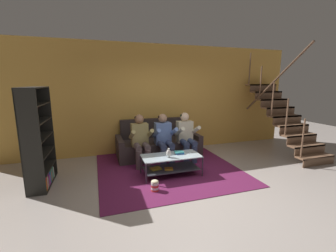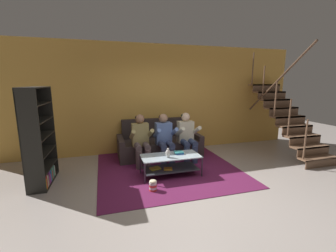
{
  "view_description": "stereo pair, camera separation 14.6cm",
  "coord_description": "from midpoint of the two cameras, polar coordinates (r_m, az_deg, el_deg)",
  "views": [
    {
      "loc": [
        -1.57,
        -3.55,
        1.89
      ],
      "look_at": [
        -0.09,
        0.96,
        0.97
      ],
      "focal_mm": 24.0,
      "sensor_mm": 36.0,
      "label": 1
    },
    {
      "loc": [
        -1.43,
        -3.6,
        1.89
      ],
      "look_at": [
        -0.09,
        0.96,
        0.97
      ],
      "focal_mm": 24.0,
      "sensor_mm": 36.0,
      "label": 2
    }
  ],
  "objects": [
    {
      "name": "popcorn_tub",
      "position": [
        4.1,
        -2.78,
        -14.85
      ],
      "size": [
        0.14,
        0.14,
        0.21
      ],
      "color": "red",
      "rests_on": "ground"
    },
    {
      "name": "back_partition",
      "position": [
        6.24,
        -2.45,
        6.92
      ],
      "size": [
        8.4,
        0.12,
        2.9
      ],
      "primitive_type": "cube",
      "color": "gold",
      "rests_on": "ground"
    },
    {
      "name": "vase",
      "position": [
        4.49,
        0.92,
        -6.92
      ],
      "size": [
        0.09,
        0.09,
        0.19
      ],
      "color": "silver",
      "rests_on": "coffee_table"
    },
    {
      "name": "person_seated_right",
      "position": [
        5.49,
        5.6,
        -2.25
      ],
      "size": [
        0.5,
        0.58,
        1.17
      ],
      "color": "navy",
      "rests_on": "ground"
    },
    {
      "name": "bookshelf",
      "position": [
        4.8,
        -29.39,
        -4.57
      ],
      "size": [
        0.36,
        1.01,
        1.82
      ],
      "color": "black",
      "rests_on": "ground"
    },
    {
      "name": "area_rug",
      "position": [
        5.26,
        0.2,
        -10.01
      ],
      "size": [
        3.0,
        3.27,
        0.01
      ],
      "color": "#611B45",
      "rests_on": "ground"
    },
    {
      "name": "staircase_run",
      "position": [
        6.73,
        28.58,
        2.44
      ],
      "size": [
        0.95,
        2.25,
        2.76
      ],
      "color": "brown",
      "rests_on": "ground"
    },
    {
      "name": "coffee_table",
      "position": [
        4.67,
        1.41,
        -9.19
      ],
      "size": [
        1.2,
        0.56,
        0.42
      ],
      "color": "#ADC0CA",
      "rests_on": "ground"
    },
    {
      "name": "book_stack",
      "position": [
        4.75,
        3.7,
        -6.74
      ],
      "size": [
        0.22,
        0.2,
        0.05
      ],
      "color": "blue",
      "rests_on": "coffee_table"
    },
    {
      "name": "person_seated_left",
      "position": [
        5.18,
        -6.07,
        -3.04
      ],
      "size": [
        0.5,
        0.58,
        1.17
      ],
      "color": "#5B494C",
      "rests_on": "ground"
    },
    {
      "name": "couch",
      "position": [
        5.91,
        -1.59,
        -4.64
      ],
      "size": [
        2.11,
        0.93,
        0.93
      ],
      "color": "#382E2D",
      "rests_on": "ground"
    },
    {
      "name": "person_seated_middle",
      "position": [
        5.31,
        -0.06,
        -2.69
      ],
      "size": [
        0.5,
        0.58,
        1.16
      ],
      "color": "#363F61",
      "rests_on": "ground"
    },
    {
      "name": "ground",
      "position": [
        4.32,
        5.94,
        -15.07
      ],
      "size": [
        16.8,
        16.8,
        0.0
      ],
      "primitive_type": "plane",
      "color": "#ABA099"
    }
  ]
}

